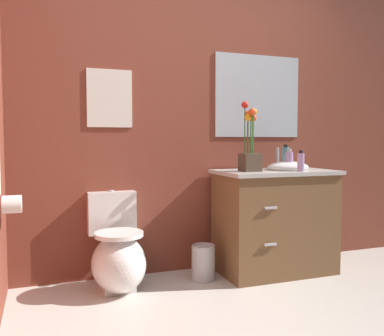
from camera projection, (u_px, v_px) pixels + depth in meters
name	position (u px, v px, depth m)	size (l,w,h in m)	color
wall_back	(215.00, 119.00, 3.49)	(4.44, 0.05, 2.50)	brown
toilet	(118.00, 256.00, 2.97)	(0.38, 0.59, 0.69)	white
vanity_cabinet	(275.00, 220.00, 3.38)	(0.94, 0.56, 1.01)	brown
flower_vase	(250.00, 147.00, 3.21)	(0.14, 0.14, 0.54)	#4C3D2D
soap_bottle	(289.00, 160.00, 3.36)	(0.06, 0.06, 0.17)	#B28CBF
lotion_bottle	(286.00, 158.00, 3.49)	(0.06, 0.06, 0.21)	teal
hand_wash_bottle	(301.00, 162.00, 3.22)	(0.05, 0.05, 0.16)	#B28CBF
trash_bin	(203.00, 262.00, 3.18)	(0.18, 0.18, 0.27)	#B7B7BC
wall_poster	(110.00, 98.00, 3.15)	(0.34, 0.01, 0.44)	silver
wall_mirror	(258.00, 96.00, 3.58)	(0.80, 0.01, 0.70)	#B2BCC6
toilet_paper_roll	(12.00, 204.00, 2.53)	(0.11, 0.11, 0.11)	white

